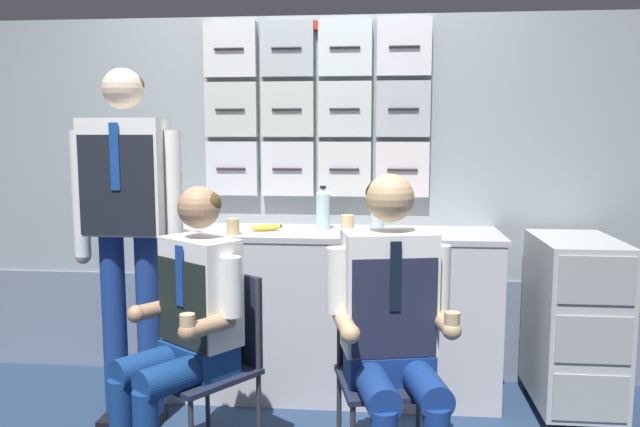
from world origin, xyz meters
TOP-DOWN VIEW (x-y plane):
  - galley_bulkhead at (0.01, 1.37)m, footprint 4.20×0.14m
  - galley_counter at (0.15, 1.09)m, footprint 1.93×0.53m
  - service_trolley at (1.47, 0.94)m, footprint 0.40×0.65m
  - folding_chair_left at (-0.26, 0.23)m, footprint 0.56×0.56m
  - crew_member_left at (-0.36, 0.10)m, footprint 0.60×0.65m
  - folding_chair_right at (0.47, 0.23)m, footprint 0.48×0.48m
  - crew_member_right at (0.51, 0.07)m, footprint 0.53×0.68m
  - crew_member_standing at (-0.79, 0.60)m, footprint 0.56×0.27m
  - sparkling_bottle_green at (0.44, 1.01)m, footprint 0.07×0.07m
  - water_bottle_clear at (0.13, 1.15)m, footprint 0.08×0.08m
  - coffee_cup_spare at (0.27, 1.15)m, footprint 0.07×0.07m
  - paper_cup_tan at (-0.34, 0.91)m, footprint 0.07×0.07m
  - snack_banana at (-0.18, 1.06)m, footprint 0.17×0.10m

SIDE VIEW (x-z plane):
  - galley_counter at x=0.15m, z-range 0.00..0.93m
  - service_trolley at x=1.47m, z-range 0.03..0.97m
  - folding_chair_left at x=-0.26m, z-range 0.11..0.97m
  - folding_chair_right at x=0.47m, z-range 0.11..0.97m
  - crew_member_left at x=-0.36m, z-range 0.07..1.32m
  - crew_member_right at x=0.51m, z-range 0.08..1.39m
  - snack_banana at x=-0.18m, z-range 0.93..0.97m
  - coffee_cup_spare at x=0.27m, z-range 0.94..1.02m
  - paper_cup_tan at x=-0.34m, z-range 0.94..1.02m
  - water_bottle_clear at x=0.13m, z-range 0.93..1.17m
  - sparkling_bottle_green at x=0.44m, z-range 0.93..1.21m
  - crew_member_standing at x=-0.79m, z-range 0.19..1.98m
  - galley_bulkhead at x=0.01m, z-range 0.02..2.17m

